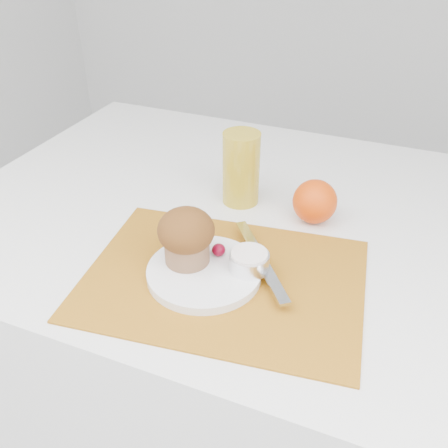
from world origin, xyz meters
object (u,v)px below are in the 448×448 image
at_px(table, 264,356).
at_px(plate, 204,272).
at_px(muffin, 186,236).
at_px(juice_glass, 241,168).
at_px(orange, 315,201).

bearing_deg(table, plate, -102.20).
relative_size(plate, muffin, 1.95).
bearing_deg(muffin, juice_glass, 89.37).
distance_m(juice_glass, muffin, 0.23).
bearing_deg(orange, table, -168.42).
relative_size(table, plate, 6.83).
relative_size(table, muffin, 13.32).
height_order(orange, juice_glass, juice_glass).
distance_m(table, muffin, 0.49).
bearing_deg(plate, muffin, 163.18).
height_order(plate, juice_glass, juice_glass).
height_order(plate, orange, orange).
xyz_separation_m(plate, muffin, (-0.03, 0.01, 0.05)).
height_order(table, juice_glass, juice_glass).
bearing_deg(table, orange, 11.58).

